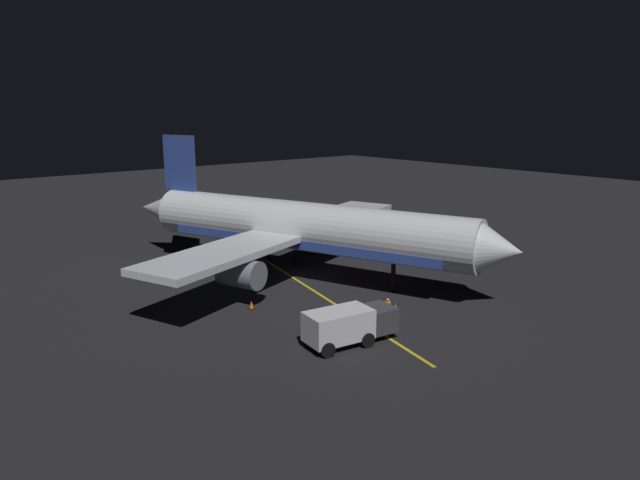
% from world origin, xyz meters
% --- Properties ---
extents(ground_plane, '(180.00, 180.00, 0.20)m').
position_xyz_m(ground_plane, '(0.00, 0.00, -0.10)').
color(ground_plane, black).
extents(apron_guide_stripe, '(7.05, 28.45, 0.01)m').
position_xyz_m(apron_guide_stripe, '(2.02, 4.00, 0.00)').
color(apron_guide_stripe, gold).
rests_on(apron_guide_stripe, ground_plane).
extents(airliner, '(31.24, 35.50, 11.42)m').
position_xyz_m(airliner, '(0.19, -0.55, 4.12)').
color(airliner, white).
rests_on(airliner, ground_plane).
extents(baggage_truck, '(6.03, 3.00, 2.22)m').
position_xyz_m(baggage_truck, '(6.91, 12.75, 1.16)').
color(baggage_truck, silver).
rests_on(baggage_truck, ground_plane).
extents(catering_truck, '(4.67, 5.78, 2.17)m').
position_xyz_m(catering_truck, '(-9.51, -0.04, 1.14)').
color(catering_truck, maroon).
rests_on(catering_truck, ground_plane).
extents(ground_crew_worker, '(0.40, 0.40, 1.74)m').
position_xyz_m(ground_crew_worker, '(2.61, 11.96, 0.89)').
color(ground_crew_worker, black).
rests_on(ground_crew_worker, ground_plane).
extents(traffic_cone_near_left, '(0.50, 0.50, 0.55)m').
position_xyz_m(traffic_cone_near_left, '(0.42, 10.66, 0.25)').
color(traffic_cone_near_left, '#EA590F').
rests_on(traffic_cone_near_left, ground_plane).
extents(traffic_cone_near_right, '(0.50, 0.50, 0.55)m').
position_xyz_m(traffic_cone_near_right, '(7.82, 3.75, 0.25)').
color(traffic_cone_near_right, '#EA590F').
rests_on(traffic_cone_near_right, ground_plane).
extents(traffic_cone_under_wing, '(0.50, 0.50, 0.55)m').
position_xyz_m(traffic_cone_under_wing, '(-4.10, 6.41, 0.25)').
color(traffic_cone_under_wing, '#EA590F').
rests_on(traffic_cone_under_wing, ground_plane).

